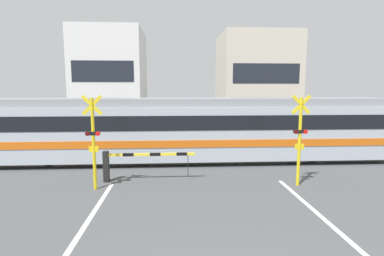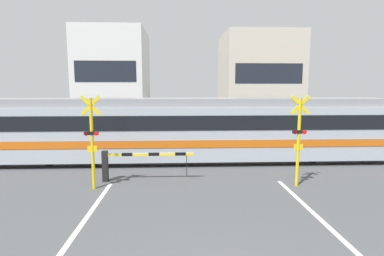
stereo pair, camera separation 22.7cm
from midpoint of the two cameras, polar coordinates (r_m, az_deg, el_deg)
rail_track_near at (r=13.80m, az=-0.33°, el=-6.75°), size 50.00×0.10×0.08m
rail_track_far at (r=15.19m, az=-0.63°, el=-5.41°), size 50.00×0.10×0.08m
commuter_train at (r=14.19m, az=-2.19°, el=0.09°), size 19.36×2.78×2.99m
crossing_barrier_near at (r=11.41m, az=-12.71°, el=-6.16°), size 3.39×0.20×1.16m
crossing_barrier_far at (r=17.49m, az=7.44°, el=-1.30°), size 3.39×0.20×1.16m
crossing_signal_left at (r=10.64m, az=-18.86°, el=-1.85°), size 0.68×0.15×3.23m
crossing_signal_right at (r=11.12m, az=19.29°, el=-1.48°), size 0.68×0.15×3.23m
pedestrian at (r=20.81m, az=-0.42°, el=0.58°), size 0.38×0.22×1.62m
building_left_of_street at (r=30.03m, az=-15.32°, el=9.17°), size 6.16×6.91×8.88m
building_right_of_street at (r=30.47m, az=11.79°, el=9.01°), size 7.02×6.91×8.63m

